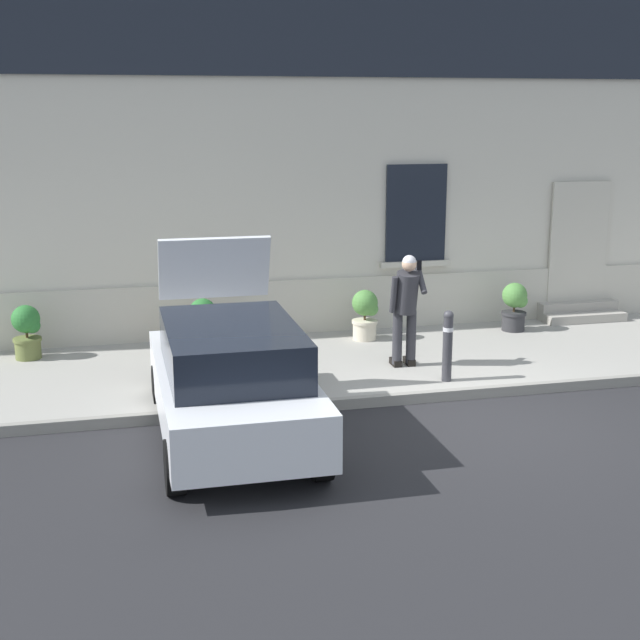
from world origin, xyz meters
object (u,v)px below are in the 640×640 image
(bollard_near_person, at_px, (448,343))
(planter_terracotta, at_px, (204,323))
(person_on_phone, at_px, (406,303))
(planter_cream, at_px, (365,313))
(hatchback_car_white, at_px, (231,378))
(planter_olive, at_px, (27,330))
(planter_charcoal, at_px, (515,305))

(bollard_near_person, height_order, planter_terracotta, bollard_near_person)
(person_on_phone, bearing_deg, planter_cream, 81.46)
(hatchback_car_white, bearing_deg, planter_olive, 124.91)
(planter_terracotta, bearing_deg, bollard_near_person, -37.49)
(planter_terracotta, xyz_separation_m, planter_cream, (2.74, 0.04, 0.00))
(hatchback_car_white, xyz_separation_m, planter_olive, (-2.69, 3.85, -0.19))
(hatchback_car_white, height_order, person_on_phone, hatchback_car_white)
(planter_cream, bearing_deg, hatchback_car_white, -126.88)
(hatchback_car_white, height_order, planter_olive, hatchback_car_white)
(bollard_near_person, height_order, person_on_phone, person_on_phone)
(planter_terracotta, xyz_separation_m, planter_charcoal, (5.49, 0.02, 0.00))
(planter_terracotta, bearing_deg, planter_cream, 0.83)
(planter_terracotta, distance_m, planter_charcoal, 5.49)
(planter_charcoal, bearing_deg, bollard_near_person, -132.11)
(hatchback_car_white, height_order, planter_cream, hatchback_car_white)
(planter_olive, relative_size, planter_charcoal, 1.00)
(person_on_phone, relative_size, planter_cream, 2.02)
(bollard_near_person, bearing_deg, hatchback_car_white, -159.68)
(person_on_phone, xyz_separation_m, planter_cream, (-0.13, 1.71, -0.54))
(planter_olive, height_order, planter_charcoal, same)
(planter_olive, distance_m, planter_cream, 5.49)
(bollard_near_person, bearing_deg, planter_charcoal, 47.89)
(person_on_phone, bearing_deg, planter_charcoal, 20.10)
(hatchback_car_white, bearing_deg, planter_cream, 53.12)
(planter_olive, bearing_deg, hatchback_car_white, -55.09)
(planter_olive, bearing_deg, planter_cream, -1.18)
(person_on_phone, relative_size, planter_olive, 2.02)
(planter_terracotta, height_order, planter_charcoal, same)
(planter_terracotta, distance_m, planter_cream, 2.74)
(bollard_near_person, relative_size, planter_olive, 1.22)
(bollard_near_person, xyz_separation_m, person_on_phone, (-0.36, 0.81, 0.43))
(bollard_near_person, relative_size, planter_charcoal, 1.22)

